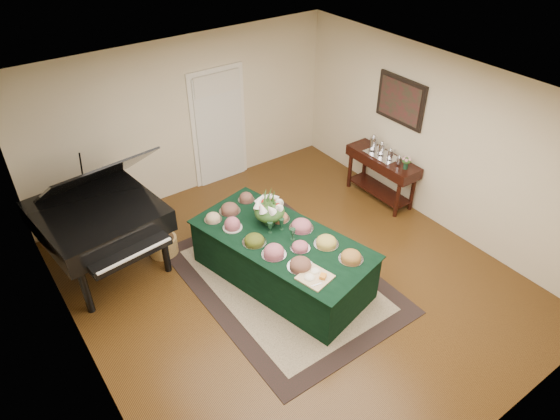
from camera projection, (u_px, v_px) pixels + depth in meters
ground at (292, 280)px, 7.07m from camera, size 6.00×6.00×0.00m
area_rug at (283, 279)px, 7.08m from camera, size 2.31×3.23×0.01m
kitchen_doorway at (219, 128)px, 8.73m from camera, size 1.05×0.07×2.10m
buffet_table at (282, 259)px, 6.88m from camera, size 1.73×2.71×0.74m
food_platters at (277, 231)px, 6.71m from camera, size 1.29×2.18×0.13m
cutting_board at (314, 275)px, 6.03m from camera, size 0.43×0.43×0.10m
green_goblets at (281, 228)px, 6.69m from camera, size 0.25×0.37×0.18m
floral_centerpiece at (269, 208)px, 6.79m from camera, size 0.44×0.44×0.44m
grand_piano at (98, 215)px, 6.76m from camera, size 1.75×1.96×1.83m
wicker_basket at (163, 245)px, 7.49m from camera, size 0.43×0.43×0.27m
mahogany_sideboard at (382, 166)px, 8.42m from camera, size 0.45×1.35×0.82m
tea_service at (384, 150)px, 8.26m from camera, size 0.34×0.74×0.30m
pink_bouquet at (406, 161)px, 7.91m from camera, size 0.17×0.17×0.21m
wall_painting at (401, 101)px, 7.88m from camera, size 0.05×0.95×0.75m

